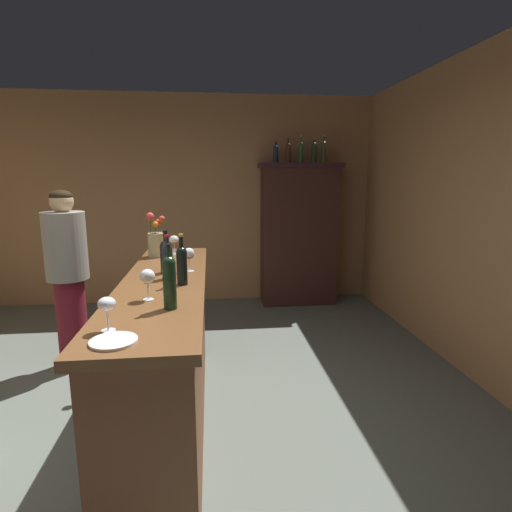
{
  "coord_description": "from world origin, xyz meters",
  "views": [
    {
      "loc": [
        0.54,
        -2.21,
        1.68
      ],
      "look_at": [
        0.88,
        0.86,
        1.07
      ],
      "focal_mm": 28.73,
      "sensor_mm": 36.0,
      "label": 1
    }
  ],
  "objects_px": {
    "wine_bottle_syrah": "(169,280)",
    "display_bottle_midright": "(314,152)",
    "wine_glass_mid": "(147,277)",
    "wine_glass_rear": "(107,305)",
    "wine_bottle_chardonnay": "(182,263)",
    "wine_glass_spare": "(189,255)",
    "cheese_plate": "(114,341)",
    "display_bottle_right": "(324,151)",
    "wine_bottle_malbec": "(166,255)",
    "wine_glass_front": "(174,241)",
    "display_cabinet": "(299,232)",
    "display_bottle_midleft": "(288,152)",
    "flower_arrangement": "(157,241)",
    "display_bottle_center": "(301,151)",
    "display_bottle_left": "(276,153)",
    "wine_bottle_pinot": "(168,259)",
    "bar_counter": "(167,353)",
    "patron_in_navy": "(68,273)"
  },
  "relations": [
    {
      "from": "wine_bottle_pinot",
      "to": "display_bottle_center",
      "type": "height_order",
      "value": "display_bottle_center"
    },
    {
      "from": "display_bottle_midright",
      "to": "patron_in_navy",
      "type": "xyz_separation_m",
      "value": [
        -2.57,
        -1.65,
        -1.12
      ]
    },
    {
      "from": "bar_counter",
      "to": "display_bottle_midright",
      "type": "relative_size",
      "value": 7.49
    },
    {
      "from": "flower_arrangement",
      "to": "display_bottle_center",
      "type": "bearing_deg",
      "value": 48.83
    },
    {
      "from": "cheese_plate",
      "to": "display_bottle_right",
      "type": "relative_size",
      "value": 0.55
    },
    {
      "from": "bar_counter",
      "to": "display_bottle_center",
      "type": "xyz_separation_m",
      "value": [
        1.47,
        2.64,
        1.47
      ]
    },
    {
      "from": "display_bottle_midright",
      "to": "flower_arrangement",
      "type": "bearing_deg",
      "value": -134.11
    },
    {
      "from": "wine_bottle_pinot",
      "to": "display_bottle_midright",
      "type": "height_order",
      "value": "display_bottle_midright"
    },
    {
      "from": "wine_bottle_chardonnay",
      "to": "display_bottle_center",
      "type": "distance_m",
      "value": 3.19
    },
    {
      "from": "wine_bottle_syrah",
      "to": "display_bottle_center",
      "type": "xyz_separation_m",
      "value": [
        1.37,
        3.24,
        0.81
      ]
    },
    {
      "from": "display_cabinet",
      "to": "wine_glass_mid",
      "type": "distance_m",
      "value": 3.42
    },
    {
      "from": "wine_glass_spare",
      "to": "display_bottle_midright",
      "type": "distance_m",
      "value": 2.96
    },
    {
      "from": "wine_bottle_malbec",
      "to": "patron_in_navy",
      "type": "distance_m",
      "value": 1.25
    },
    {
      "from": "wine_glass_mid",
      "to": "patron_in_navy",
      "type": "xyz_separation_m",
      "value": [
        -0.89,
        1.43,
        -0.29
      ]
    },
    {
      "from": "display_cabinet",
      "to": "display_bottle_left",
      "type": "distance_m",
      "value": 1.06
    },
    {
      "from": "wine_bottle_chardonnay",
      "to": "wine_bottle_pinot",
      "type": "xyz_separation_m",
      "value": [
        -0.1,
        0.16,
        -0.0
      ]
    },
    {
      "from": "wine_bottle_chardonnay",
      "to": "patron_in_navy",
      "type": "distance_m",
      "value": 1.57
    },
    {
      "from": "wine_bottle_syrah",
      "to": "wine_glass_mid",
      "type": "bearing_deg",
      "value": 128.56
    },
    {
      "from": "wine_glass_mid",
      "to": "patron_in_navy",
      "type": "height_order",
      "value": "patron_in_navy"
    },
    {
      "from": "wine_glass_front",
      "to": "flower_arrangement",
      "type": "distance_m",
      "value": 0.16
    },
    {
      "from": "wine_glass_spare",
      "to": "wine_glass_front",
      "type": "bearing_deg",
      "value": 103.37
    },
    {
      "from": "wine_bottle_malbec",
      "to": "display_bottle_midleft",
      "type": "height_order",
      "value": "display_bottle_midleft"
    },
    {
      "from": "wine_bottle_pinot",
      "to": "display_bottle_right",
      "type": "height_order",
      "value": "display_bottle_right"
    },
    {
      "from": "wine_glass_rear",
      "to": "display_bottle_right",
      "type": "height_order",
      "value": "display_bottle_right"
    },
    {
      "from": "display_cabinet",
      "to": "wine_bottle_chardonnay",
      "type": "relative_size",
      "value": 5.85
    },
    {
      "from": "wine_bottle_syrah",
      "to": "wine_bottle_malbec",
      "type": "height_order",
      "value": "wine_bottle_syrah"
    },
    {
      "from": "wine_glass_spare",
      "to": "wine_bottle_chardonnay",
      "type": "bearing_deg",
      "value": -94.17
    },
    {
      "from": "wine_bottle_syrah",
      "to": "display_bottle_midright",
      "type": "distance_m",
      "value": 3.68
    },
    {
      "from": "bar_counter",
      "to": "display_bottle_left",
      "type": "bearing_deg",
      "value": 66.51
    },
    {
      "from": "wine_bottle_syrah",
      "to": "display_bottle_midleft",
      "type": "distance_m",
      "value": 3.55
    },
    {
      "from": "wine_bottle_chardonnay",
      "to": "wine_glass_spare",
      "type": "xyz_separation_m",
      "value": [
        0.03,
        0.35,
        -0.01
      ]
    },
    {
      "from": "wine_bottle_pinot",
      "to": "cheese_plate",
      "type": "bearing_deg",
      "value": -96.43
    },
    {
      "from": "display_cabinet",
      "to": "display_bottle_midright",
      "type": "bearing_deg",
      "value": -0.0
    },
    {
      "from": "wine_glass_spare",
      "to": "cheese_plate",
      "type": "xyz_separation_m",
      "value": [
        -0.24,
        -1.23,
        -0.11
      ]
    },
    {
      "from": "wine_glass_spare",
      "to": "display_bottle_left",
      "type": "bearing_deg",
      "value": 67.73
    },
    {
      "from": "patron_in_navy",
      "to": "display_bottle_left",
      "type": "bearing_deg",
      "value": 72.71
    },
    {
      "from": "wine_bottle_malbec",
      "to": "wine_glass_rear",
      "type": "xyz_separation_m",
      "value": [
        -0.14,
        -1.08,
        -0.01
      ]
    },
    {
      "from": "wine_glass_rear",
      "to": "display_bottle_midright",
      "type": "bearing_deg",
      "value": 63.14
    },
    {
      "from": "wine_glass_front",
      "to": "display_bottle_midright",
      "type": "distance_m",
      "value": 2.55
    },
    {
      "from": "wine_glass_spare",
      "to": "wine_bottle_malbec",
      "type": "bearing_deg",
      "value": -174.7
    },
    {
      "from": "bar_counter",
      "to": "display_cabinet",
      "type": "bearing_deg",
      "value": 60.98
    },
    {
      "from": "wine_bottle_syrah",
      "to": "wine_glass_rear",
      "type": "height_order",
      "value": "wine_bottle_syrah"
    },
    {
      "from": "wine_bottle_syrah",
      "to": "display_bottle_center",
      "type": "bearing_deg",
      "value": 67.09
    },
    {
      "from": "wine_bottle_syrah",
      "to": "wine_glass_front",
      "type": "relative_size",
      "value": 2.05
    },
    {
      "from": "wine_glass_rear",
      "to": "bar_counter",
      "type": "bearing_deg",
      "value": 81.03
    },
    {
      "from": "wine_glass_rear",
      "to": "display_bottle_midleft",
      "type": "distance_m",
      "value": 3.89
    },
    {
      "from": "display_bottle_left",
      "to": "wine_bottle_malbec",
      "type": "bearing_deg",
      "value": -115.23
    },
    {
      "from": "display_bottle_midright",
      "to": "display_bottle_right",
      "type": "xyz_separation_m",
      "value": [
        0.13,
        0.0,
        0.01
      ]
    },
    {
      "from": "bar_counter",
      "to": "flower_arrangement",
      "type": "height_order",
      "value": "flower_arrangement"
    },
    {
      "from": "wine_bottle_pinot",
      "to": "display_bottle_midleft",
      "type": "height_order",
      "value": "display_bottle_midleft"
    }
  ]
}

